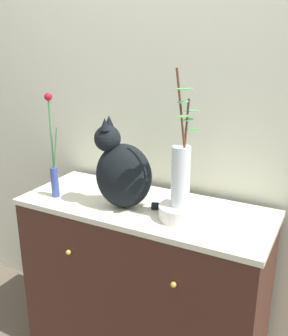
{
  "coord_description": "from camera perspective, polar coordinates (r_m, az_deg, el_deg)",
  "views": [
    {
      "loc": [
        0.75,
        -1.43,
        1.59
      ],
      "look_at": [
        0.0,
        0.0,
        1.06
      ],
      "focal_mm": 40.61,
      "sensor_mm": 36.0,
      "label": 1
    }
  ],
  "objects": [
    {
      "name": "bowl_porcelain",
      "position": [
        1.63,
        5.35,
        -6.62
      ],
      "size": [
        0.18,
        0.18,
        0.06
      ],
      "primitive_type": "cylinder",
      "color": "silver",
      "rests_on": "sideboard"
    },
    {
      "name": "vase_glass_clear",
      "position": [
        1.56,
        5.58,
        -0.6
      ],
      "size": [
        0.11,
        0.18,
        0.56
      ],
      "color": "silver",
      "rests_on": "bowl_porcelain"
    },
    {
      "name": "vase_slim_green",
      "position": [
        1.85,
        -13.42,
        0.52
      ],
      "size": [
        0.06,
        0.04,
        0.5
      ],
      "color": "#35448C",
      "rests_on": "sideboard"
    },
    {
      "name": "sideboard",
      "position": [
        1.98,
        -0.0,
        -17.24
      ],
      "size": [
        1.18,
        0.49,
        0.88
      ],
      "color": "#3F2018",
      "rests_on": "ground_plane"
    },
    {
      "name": "wall_back",
      "position": [
        1.92,
        4.43,
        9.47
      ],
      "size": [
        4.4,
        0.08,
        2.6
      ],
      "primitive_type": "cube",
      "color": "beige",
      "rests_on": "ground_plane"
    },
    {
      "name": "cat_sitting",
      "position": [
        1.69,
        -3.3,
        -0.53
      ],
      "size": [
        0.41,
        0.23,
        0.41
      ],
      "color": "black",
      "rests_on": "sideboard"
    }
  ]
}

